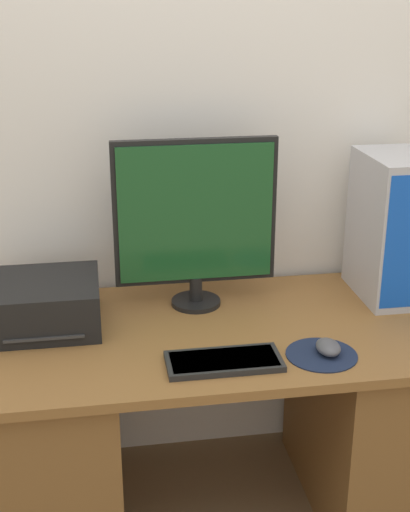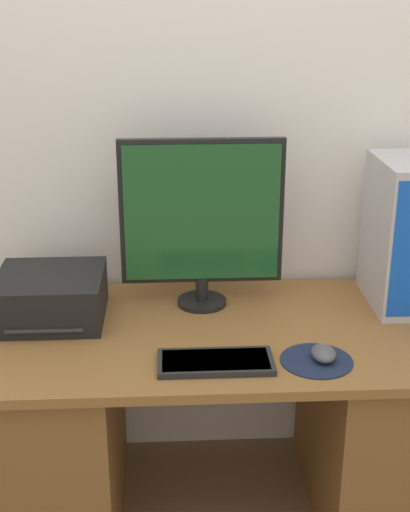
{
  "view_description": "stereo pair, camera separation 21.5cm",
  "coord_description": "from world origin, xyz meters",
  "px_view_note": "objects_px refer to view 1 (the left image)",
  "views": [
    {
      "loc": [
        -0.37,
        -1.6,
        1.73
      ],
      "look_at": [
        -0.04,
        0.38,
        0.96
      ],
      "focal_mm": 50.0,
      "sensor_mm": 36.0,
      "label": 1
    },
    {
      "loc": [
        -0.15,
        -1.63,
        1.73
      ],
      "look_at": [
        -0.04,
        0.38,
        0.96
      ],
      "focal_mm": 50.0,
      "sensor_mm": 36.0,
      "label": 2
    }
  ],
  "objects_px": {
    "mouse": "(328,347)",
    "keyboard": "(224,361)",
    "computer_tower": "(392,227)",
    "printer": "(46,304)",
    "monitor": "(195,217)"
  },
  "relations": [
    {
      "from": "mouse",
      "to": "keyboard",
      "type": "bearing_deg",
      "value": -178.52
    },
    {
      "from": "computer_tower",
      "to": "monitor",
      "type": "bearing_deg",
      "value": 177.68
    },
    {
      "from": "keyboard",
      "to": "printer",
      "type": "distance_m",
      "value": 0.61
    },
    {
      "from": "monitor",
      "to": "keyboard",
      "type": "relative_size",
      "value": 1.71
    },
    {
      "from": "mouse",
      "to": "printer",
      "type": "height_order",
      "value": "printer"
    },
    {
      "from": "monitor",
      "to": "computer_tower",
      "type": "relative_size",
      "value": 1.14
    },
    {
      "from": "monitor",
      "to": "keyboard",
      "type": "height_order",
      "value": "monitor"
    },
    {
      "from": "printer",
      "to": "monitor",
      "type": "bearing_deg",
      "value": 9.88
    },
    {
      "from": "keyboard",
      "to": "mouse",
      "type": "relative_size",
      "value": 3.4
    },
    {
      "from": "computer_tower",
      "to": "printer",
      "type": "distance_m",
      "value": 1.18
    },
    {
      "from": "monitor",
      "to": "computer_tower",
      "type": "xyz_separation_m",
      "value": [
        0.67,
        -0.03,
        -0.06
      ]
    },
    {
      "from": "printer",
      "to": "keyboard",
      "type": "bearing_deg",
      "value": -33.4
    },
    {
      "from": "monitor",
      "to": "keyboard",
      "type": "xyz_separation_m",
      "value": [
        0.02,
        -0.42,
        -0.3
      ]
    },
    {
      "from": "computer_tower",
      "to": "printer",
      "type": "height_order",
      "value": "computer_tower"
    },
    {
      "from": "mouse",
      "to": "computer_tower",
      "type": "bearing_deg",
      "value": 48.64
    }
  ]
}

